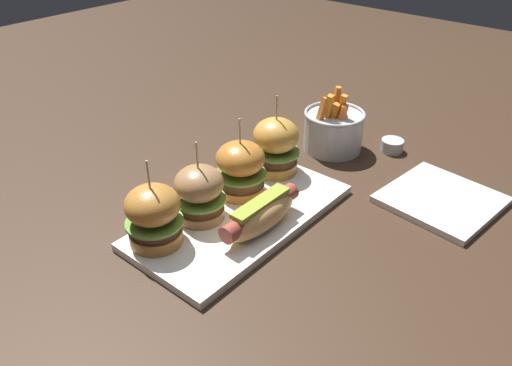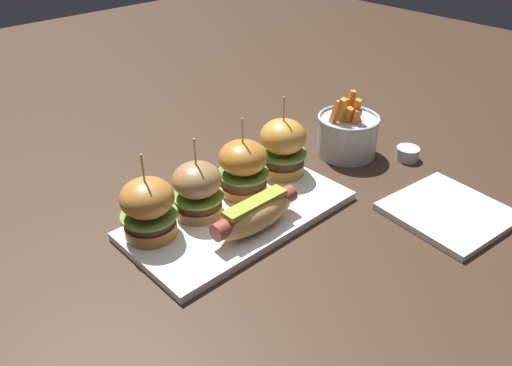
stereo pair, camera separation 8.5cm
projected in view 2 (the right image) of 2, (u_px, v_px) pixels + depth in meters
name	position (u px, v px, depth m)	size (l,w,h in m)	color
ground_plane	(239.00, 218.00, 0.85)	(3.00, 3.00, 0.00)	#382619
platter_main	(239.00, 215.00, 0.85)	(0.38, 0.19, 0.01)	white
hot_dog	(255.00, 214.00, 0.79)	(0.16, 0.05, 0.05)	#E0AA61
slider_far_left	(148.00, 208.00, 0.77)	(0.09, 0.09, 0.14)	#BA7832
slider_center_left	(198.00, 189.00, 0.82)	(0.08, 0.08, 0.14)	#9D7249
slider_center_right	(243.00, 167.00, 0.87)	(0.09, 0.09, 0.14)	#BB732B
slider_far_right	(283.00, 146.00, 0.93)	(0.09, 0.09, 0.15)	gold
fries_bucket	(347.00, 134.00, 1.03)	(0.12, 0.12, 0.14)	#B7BABF
sauce_ramekin	(408.00, 153.00, 1.02)	(0.05, 0.05, 0.03)	#B7BABF
side_plate	(448.00, 212.00, 0.86)	(0.18, 0.18, 0.01)	white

